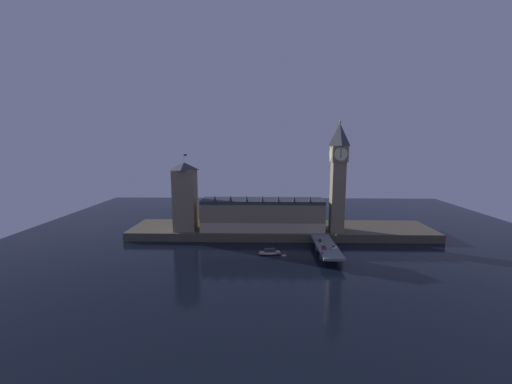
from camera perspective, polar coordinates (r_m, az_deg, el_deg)
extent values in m
plane|color=black|center=(200.53, 5.13, -10.73)|extent=(400.00, 400.00, 0.00)
cube|color=#4C4438|center=(236.83, 4.52, -6.95)|extent=(220.00, 42.00, 5.84)
cube|color=#7F7056|center=(226.26, 1.16, -4.36)|extent=(86.67, 22.36, 19.43)
cube|color=tan|center=(216.80, 1.15, -6.63)|extent=(86.67, 0.20, 6.99)
cube|color=#2D3338|center=(224.07, 1.17, -1.64)|extent=(86.67, 20.58, 2.40)
cone|color=#2D3338|center=(216.67, -7.46, -1.16)|extent=(2.40, 2.40, 4.27)
cone|color=#2D3338|center=(215.28, -4.61, -1.18)|extent=(2.40, 2.40, 4.27)
cone|color=#2D3338|center=(214.43, -1.73, -1.20)|extent=(2.40, 2.40, 4.27)
cone|color=#2D3338|center=(214.13, 1.16, -1.21)|extent=(2.40, 2.40, 4.27)
cone|color=#2D3338|center=(214.38, 4.06, -1.22)|extent=(2.40, 2.40, 4.27)
cone|color=#2D3338|center=(215.17, 6.95, -1.22)|extent=(2.40, 2.40, 4.27)
cone|color=#2D3338|center=(216.50, 9.80, -1.22)|extent=(2.40, 2.40, 4.27)
cube|color=#7F7056|center=(223.75, 14.56, -0.95)|extent=(8.96, 8.96, 48.77)
cube|color=#7F7056|center=(220.94, 14.85, 6.71)|extent=(10.57, 10.57, 10.94)
cylinder|color=beige|center=(215.68, 15.18, 6.66)|extent=(8.67, 0.25, 8.67)
cylinder|color=beige|center=(226.20, 14.53, 6.76)|extent=(8.67, 0.25, 8.67)
cylinder|color=beige|center=(222.25, 16.21, 6.66)|extent=(0.25, 8.67, 8.67)
cylinder|color=beige|center=(219.74, 13.47, 6.75)|extent=(0.25, 8.67, 8.67)
cube|color=black|center=(215.48, 15.20, 6.83)|extent=(0.36, 0.10, 6.51)
pyramid|color=#2D3338|center=(220.96, 14.98, 10.07)|extent=(10.57, 10.57, 14.98)
sphere|color=gold|center=(221.37, 15.06, 12.21)|extent=(1.60, 1.60, 1.60)
cube|color=#7F7056|center=(228.08, -12.74, -1.44)|extent=(14.97, 14.97, 43.05)
pyramid|color=#2D3338|center=(225.24, -12.94, 4.62)|extent=(15.27, 15.27, 5.19)
cylinder|color=#99999E|center=(224.94, -12.99, 6.04)|extent=(0.24, 0.24, 6.00)
cube|color=navy|center=(224.60, -12.73, 6.58)|extent=(2.00, 0.08, 1.20)
cube|color=slate|center=(197.44, 12.68, -9.60)|extent=(11.97, 46.00, 1.40)
cube|color=#4C4438|center=(191.30, 13.11, -11.16)|extent=(10.18, 3.20, 4.59)
cube|color=#4C4438|center=(205.51, 12.23, -9.74)|extent=(10.18, 3.20, 4.59)
cube|color=#235633|center=(203.06, 11.57, -8.67)|extent=(1.73, 3.95, 0.88)
cube|color=black|center=(202.86, 11.58, -8.49)|extent=(1.42, 1.78, 0.45)
cylinder|color=black|center=(204.15, 11.28, -8.65)|extent=(0.22, 0.64, 0.64)
cylinder|color=black|center=(204.44, 11.74, -8.64)|extent=(0.22, 0.64, 0.64)
cylinder|color=black|center=(201.85, 11.40, -8.85)|extent=(0.22, 0.64, 0.64)
cylinder|color=black|center=(202.14, 11.86, -8.84)|extent=(0.22, 0.64, 0.64)
cube|color=red|center=(190.35, 12.30, -9.86)|extent=(1.80, 4.29, 0.92)
cube|color=black|center=(190.13, 12.31, -9.66)|extent=(1.48, 1.93, 0.45)
cylinder|color=black|center=(191.53, 11.97, -9.83)|extent=(0.22, 0.64, 0.64)
cylinder|color=black|center=(191.85, 12.48, -9.82)|extent=(0.22, 0.64, 0.64)
cylinder|color=black|center=(189.05, 12.11, -10.08)|extent=(0.22, 0.64, 0.64)
cylinder|color=black|center=(189.37, 12.63, -10.07)|extent=(0.22, 0.64, 0.64)
cube|color=white|center=(191.68, 13.85, -9.78)|extent=(1.91, 4.13, 0.90)
cube|color=black|center=(191.47, 13.86, -9.59)|extent=(1.57, 1.86, 0.45)
cylinder|color=black|center=(190.79, 14.20, -9.98)|extent=(0.22, 0.64, 0.64)
cylinder|color=black|center=(190.40, 13.66, -10.00)|extent=(0.22, 0.64, 0.64)
cylinder|color=black|center=(193.15, 14.03, -9.74)|extent=(0.22, 0.64, 0.64)
cylinder|color=black|center=(192.77, 13.50, -9.76)|extent=(0.22, 0.64, 0.64)
cylinder|color=black|center=(181.93, 11.99, -10.79)|extent=(0.28, 0.28, 0.88)
cylinder|color=gray|center=(181.67, 11.99, -10.55)|extent=(0.38, 0.38, 0.73)
sphere|color=tan|center=(181.51, 12.00, -10.40)|extent=(0.24, 0.24, 0.24)
cylinder|color=black|center=(203.86, 10.77, -8.63)|extent=(0.28, 0.28, 0.82)
cylinder|color=maroon|center=(203.64, 10.78, -8.43)|extent=(0.38, 0.38, 0.68)
sphere|color=tan|center=(203.51, 10.78, -8.31)|extent=(0.22, 0.22, 0.22)
cylinder|color=#2D3333|center=(182.39, 11.83, -10.80)|extent=(0.56, 0.56, 0.50)
cylinder|color=#2D3333|center=(181.51, 11.86, -9.97)|extent=(0.18, 0.18, 5.03)
sphere|color=#F9E5A3|center=(180.56, 11.89, -9.05)|extent=(0.60, 0.60, 0.60)
sphere|color=#F9E5A3|center=(180.59, 11.74, -9.16)|extent=(0.44, 0.44, 0.44)
sphere|color=#F9E5A3|center=(180.75, 12.02, -9.15)|extent=(0.44, 0.44, 0.44)
cylinder|color=#2D3333|center=(198.33, 14.32, -9.29)|extent=(0.56, 0.56, 0.50)
cylinder|color=#2D3333|center=(197.43, 14.35, -8.45)|extent=(0.18, 0.18, 5.59)
sphere|color=#F9E5A3|center=(196.50, 14.39, -7.51)|extent=(0.60, 0.60, 0.60)
sphere|color=#F9E5A3|center=(196.49, 14.25, -7.62)|extent=(0.44, 0.44, 0.44)
sphere|color=#F9E5A3|center=(196.69, 14.51, -7.61)|extent=(0.44, 0.44, 0.44)
ellipsoid|color=#B2A893|center=(194.32, 2.51, -11.05)|extent=(14.27, 5.78, 1.91)
cube|color=tan|center=(194.03, 2.52, -10.80)|extent=(12.52, 4.76, 0.24)
cube|color=#2D333D|center=(193.67, 2.52, -10.50)|extent=(6.51, 3.30, 1.91)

